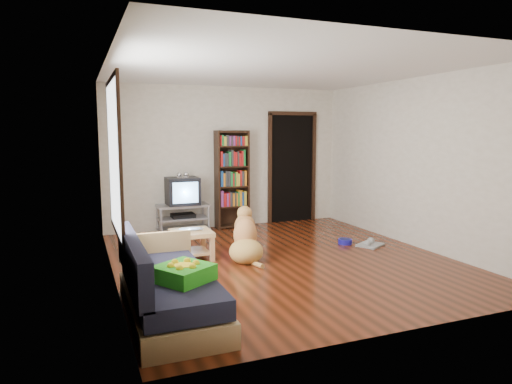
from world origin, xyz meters
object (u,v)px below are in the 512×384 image
object	(u,v)px
grey_rag	(370,245)
coffee_table	(191,239)
crt_tv	(182,191)
dog	(246,240)
tv_stand	(183,217)
bookshelf	(232,174)
sofa	(166,290)
laptop	(192,230)
green_cushion	(184,273)
dog_bowl	(345,241)

from	to	relation	value
grey_rag	coffee_table	xyz separation A→B (m)	(-2.78, 0.32, 0.27)
crt_tv	dog	world-z (taller)	crt_tv
tv_stand	bookshelf	size ratio (longest dim) A/B	0.50
sofa	dog	xyz separation A→B (m)	(1.41, 1.59, 0.01)
bookshelf	laptop	bearing A→B (deg)	-123.21
grey_rag	crt_tv	world-z (taller)	crt_tv
grey_rag	bookshelf	bearing A→B (deg)	126.19
green_cushion	laptop	world-z (taller)	green_cushion
tv_stand	sofa	xyz separation A→B (m)	(-0.97, -3.63, -0.01)
laptop	dog	xyz separation A→B (m)	(0.70, -0.28, -0.14)
green_cushion	crt_tv	world-z (taller)	crt_tv
green_cushion	tv_stand	xyz separation A→B (m)	(0.85, 3.89, -0.22)
green_cushion	sofa	xyz separation A→B (m)	(-0.12, 0.26, -0.23)
grey_rag	sofa	bearing A→B (deg)	-155.58
crt_tv	coffee_table	distance (m)	1.83
crt_tv	dog	distance (m)	2.16
dog_bowl	sofa	distance (m)	3.69
sofa	dog	distance (m)	2.12
bookshelf	coffee_table	xyz separation A→B (m)	(-1.21, -1.82, -0.72)
laptop	bookshelf	world-z (taller)	bookshelf
dog_bowl	dog	world-z (taller)	dog
green_cushion	coffee_table	world-z (taller)	green_cushion
green_cushion	dog	bearing A→B (deg)	22.61
green_cushion	laptop	bearing A→B (deg)	42.00
laptop	bookshelf	size ratio (longest dim) A/B	0.18
dog	green_cushion	bearing A→B (deg)	-124.81
green_cushion	sofa	world-z (taller)	sofa
grey_rag	tv_stand	xyz separation A→B (m)	(-2.52, 2.05, 0.25)
dog	tv_stand	bearing A→B (deg)	102.00
green_cushion	bookshelf	size ratio (longest dim) A/B	0.25
laptop	dog	size ratio (longest dim) A/B	0.36
grey_rag	bookshelf	xyz separation A→B (m)	(-1.57, 2.14, 0.99)
crt_tv	laptop	bearing A→B (deg)	-98.42
laptop	dog	distance (m)	0.76
coffee_table	sofa	bearing A→B (deg)	-110.49
laptop	sofa	distance (m)	2.01
tv_stand	dog_bowl	bearing A→B (deg)	-39.04
dog_bowl	crt_tv	xyz separation A→B (m)	(-2.22, 1.82, 0.70)
green_cushion	coffee_table	size ratio (longest dim) A/B	0.80
dog_bowl	bookshelf	size ratio (longest dim) A/B	0.12
laptop	coffee_table	bearing A→B (deg)	95.09
dog	crt_tv	bearing A→B (deg)	101.88
grey_rag	sofa	distance (m)	3.84
sofa	dog	bearing A→B (deg)	48.50
tv_stand	bookshelf	distance (m)	1.20
crt_tv	tv_stand	bearing A→B (deg)	-90.00
crt_tv	sofa	size ratio (longest dim) A/B	0.32
laptop	grey_rag	size ratio (longest dim) A/B	0.83
laptop	grey_rag	distance (m)	2.82
coffee_table	dog	world-z (taller)	dog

